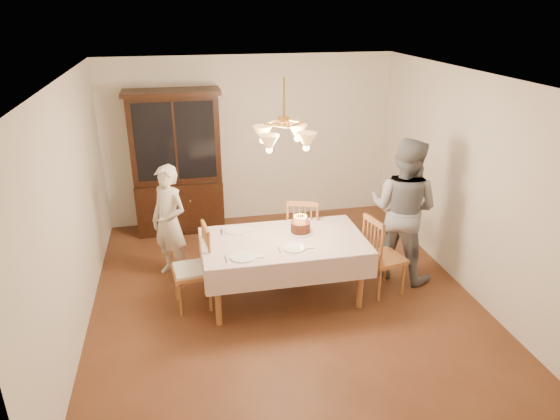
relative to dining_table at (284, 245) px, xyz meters
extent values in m
plane|color=#522A17|center=(0.00, 0.00, -0.68)|extent=(5.00, 5.00, 0.00)
plane|color=white|center=(0.00, 0.00, 1.92)|extent=(5.00, 5.00, 0.00)
plane|color=silver|center=(0.00, 2.50, 0.62)|extent=(4.50, 0.00, 4.50)
plane|color=silver|center=(0.00, -2.50, 0.62)|extent=(4.50, 0.00, 4.50)
plane|color=silver|center=(-2.25, 0.00, 0.62)|extent=(0.00, 5.00, 5.00)
plane|color=silver|center=(2.25, 0.00, 0.62)|extent=(0.00, 5.00, 5.00)
cube|color=#97592C|center=(0.00, 0.00, 0.05)|extent=(1.80, 1.00, 0.04)
cube|color=beige|center=(0.00, 0.00, 0.07)|extent=(1.90, 1.10, 0.01)
cylinder|color=#97592C|center=(-0.82, -0.42, -0.33)|extent=(0.07, 0.07, 0.71)
cylinder|color=#97592C|center=(0.82, -0.42, -0.33)|extent=(0.07, 0.07, 0.71)
cylinder|color=#97592C|center=(-0.82, 0.42, -0.33)|extent=(0.07, 0.07, 0.71)
cylinder|color=#97592C|center=(0.82, 0.42, -0.33)|extent=(0.07, 0.07, 0.71)
cube|color=black|center=(-1.15, 2.23, -0.28)|extent=(1.30, 0.50, 0.80)
cube|color=black|center=(-1.15, 2.28, 0.77)|extent=(1.30, 0.40, 1.30)
cube|color=black|center=(-1.15, 2.08, 0.77)|extent=(1.14, 0.01, 1.14)
cube|color=black|center=(-1.15, 2.23, 1.45)|extent=(1.38, 0.54, 0.06)
cube|color=#97592C|center=(0.42, 0.70, -0.23)|extent=(0.55, 0.54, 0.05)
cube|color=#97592C|center=(0.36, 0.52, 0.29)|extent=(0.39, 0.16, 0.06)
cylinder|color=#97592C|center=(0.65, 0.80, -0.47)|extent=(0.04, 0.04, 0.43)
cylinder|color=#97592C|center=(0.31, 0.92, -0.47)|extent=(0.04, 0.04, 0.43)
cylinder|color=#97592C|center=(0.53, 0.48, -0.47)|extent=(0.04, 0.04, 0.43)
cylinder|color=#97592C|center=(0.19, 0.60, -0.47)|extent=(0.04, 0.04, 0.43)
cube|color=#97592C|center=(-1.08, 0.02, -0.23)|extent=(0.47, 0.48, 0.05)
cube|color=#97592C|center=(-0.89, 0.04, 0.29)|extent=(0.08, 0.40, 0.06)
cylinder|color=#97592C|center=(-1.27, 0.18, -0.47)|extent=(0.04, 0.04, 0.43)
cylinder|color=#97592C|center=(-1.23, -0.18, -0.47)|extent=(0.04, 0.04, 0.43)
cylinder|color=#97592C|center=(-0.93, 0.22, -0.47)|extent=(0.04, 0.04, 0.43)
cylinder|color=#97592C|center=(-0.89, -0.14, -0.47)|extent=(0.04, 0.04, 0.43)
cube|color=silver|center=(-1.08, 0.02, -0.20)|extent=(0.42, 0.44, 0.03)
cube|color=#97592C|center=(1.22, -0.13, -0.23)|extent=(0.50, 0.52, 0.05)
cube|color=#97592C|center=(1.03, -0.17, 0.29)|extent=(0.12, 0.40, 0.06)
cylinder|color=#97592C|center=(1.42, -0.27, -0.47)|extent=(0.04, 0.04, 0.43)
cylinder|color=#97592C|center=(1.35, 0.08, -0.47)|extent=(0.04, 0.04, 0.43)
cylinder|color=#97592C|center=(1.09, -0.34, -0.47)|extent=(0.04, 0.04, 0.43)
cylinder|color=#97592C|center=(1.01, 0.01, -0.47)|extent=(0.04, 0.04, 0.43)
imported|color=#F4E7CE|center=(-1.30, 0.81, 0.06)|extent=(0.63, 0.64, 1.48)
imported|color=slate|center=(1.57, 0.22, 0.23)|extent=(1.12, 1.12, 1.83)
cylinder|color=white|center=(0.24, 0.15, 0.08)|extent=(0.30, 0.30, 0.01)
cylinder|color=#3A190D|center=(0.24, 0.15, 0.15)|extent=(0.23, 0.23, 0.13)
cylinder|color=#598CD8|center=(0.30, 0.15, 0.25)|extent=(0.01, 0.01, 0.07)
sphere|color=#FFB23F|center=(0.30, 0.15, 0.29)|extent=(0.01, 0.01, 0.01)
cylinder|color=pink|center=(0.30, 0.17, 0.25)|extent=(0.01, 0.01, 0.07)
sphere|color=#FFB23F|center=(0.30, 0.17, 0.29)|extent=(0.01, 0.01, 0.01)
cylinder|color=#EACC66|center=(0.29, 0.19, 0.25)|extent=(0.01, 0.01, 0.07)
sphere|color=#FFB23F|center=(0.29, 0.19, 0.29)|extent=(0.01, 0.01, 0.01)
cylinder|color=#598CD8|center=(0.27, 0.21, 0.25)|extent=(0.01, 0.01, 0.07)
sphere|color=#FFB23F|center=(0.27, 0.21, 0.29)|extent=(0.01, 0.01, 0.01)
cylinder|color=pink|center=(0.24, 0.21, 0.25)|extent=(0.01, 0.01, 0.07)
sphere|color=#FFB23F|center=(0.24, 0.21, 0.29)|extent=(0.01, 0.01, 0.01)
cylinder|color=#EACC66|center=(0.22, 0.21, 0.25)|extent=(0.01, 0.01, 0.07)
sphere|color=#FFB23F|center=(0.22, 0.21, 0.29)|extent=(0.01, 0.01, 0.01)
cylinder|color=#598CD8|center=(0.19, 0.20, 0.25)|extent=(0.01, 0.01, 0.07)
sphere|color=#FFB23F|center=(0.19, 0.20, 0.29)|extent=(0.01, 0.01, 0.01)
cylinder|color=pink|center=(0.18, 0.18, 0.25)|extent=(0.01, 0.01, 0.07)
sphere|color=#FFB23F|center=(0.18, 0.18, 0.29)|extent=(0.01, 0.01, 0.01)
cylinder|color=#EACC66|center=(0.17, 0.16, 0.25)|extent=(0.01, 0.01, 0.07)
sphere|color=#FFB23F|center=(0.17, 0.16, 0.29)|extent=(0.01, 0.01, 0.01)
cylinder|color=#598CD8|center=(0.17, 0.13, 0.25)|extent=(0.01, 0.01, 0.07)
sphere|color=#FFB23F|center=(0.17, 0.13, 0.29)|extent=(0.01, 0.01, 0.01)
cylinder|color=pink|center=(0.18, 0.11, 0.25)|extent=(0.01, 0.01, 0.07)
sphere|color=#FFB23F|center=(0.18, 0.11, 0.29)|extent=(0.01, 0.01, 0.01)
cylinder|color=#EACC66|center=(0.19, 0.09, 0.25)|extent=(0.01, 0.01, 0.07)
sphere|color=#FFB23F|center=(0.19, 0.09, 0.29)|extent=(0.01, 0.01, 0.01)
cylinder|color=#598CD8|center=(0.22, 0.08, 0.25)|extent=(0.01, 0.01, 0.07)
sphere|color=#FFB23F|center=(0.22, 0.08, 0.29)|extent=(0.01, 0.01, 0.01)
cylinder|color=pink|center=(0.24, 0.08, 0.25)|extent=(0.01, 0.01, 0.07)
sphere|color=#FFB23F|center=(0.24, 0.08, 0.29)|extent=(0.01, 0.01, 0.01)
cylinder|color=#EACC66|center=(0.27, 0.08, 0.25)|extent=(0.01, 0.01, 0.07)
sphere|color=#FFB23F|center=(0.27, 0.08, 0.29)|extent=(0.01, 0.01, 0.01)
cylinder|color=#598CD8|center=(0.29, 0.10, 0.25)|extent=(0.01, 0.01, 0.07)
sphere|color=#FFB23F|center=(0.29, 0.10, 0.29)|extent=(0.01, 0.01, 0.01)
cylinder|color=pink|center=(0.30, 0.12, 0.25)|extent=(0.01, 0.01, 0.07)
sphere|color=#FFB23F|center=(0.30, 0.12, 0.29)|extent=(0.01, 0.01, 0.01)
cylinder|color=white|center=(-0.53, -0.34, 0.08)|extent=(0.27, 0.27, 0.02)
cube|color=silver|center=(-0.71, -0.34, 0.08)|extent=(0.01, 0.16, 0.01)
cube|color=silver|center=(-0.34, -0.34, 0.08)|extent=(0.10, 0.10, 0.01)
cylinder|color=white|center=(0.07, -0.24, 0.08)|extent=(0.26, 0.26, 0.02)
cube|color=silver|center=(-0.10, -0.24, 0.08)|extent=(0.02, 0.16, 0.01)
cube|color=silver|center=(0.24, -0.24, 0.08)|extent=(0.10, 0.10, 0.01)
cylinder|color=white|center=(-0.51, 0.35, 0.08)|extent=(0.26, 0.26, 0.02)
cube|color=silver|center=(-0.68, 0.35, 0.08)|extent=(0.01, 0.16, 0.01)
cube|color=silver|center=(-0.33, 0.35, 0.08)|extent=(0.10, 0.10, 0.01)
cylinder|color=#BF8C3F|center=(0.00, 0.00, 1.72)|extent=(0.02, 0.02, 0.40)
cylinder|color=#BF8C3F|center=(0.00, 0.00, 1.47)|extent=(0.12, 0.12, 0.10)
cone|color=#D8994C|center=(0.20, 0.20, 1.29)|extent=(0.22, 0.22, 0.18)
sphere|color=#FFD899|center=(0.20, 0.20, 1.22)|extent=(0.07, 0.07, 0.07)
cone|color=#D8994C|center=(-0.20, 0.20, 1.29)|extent=(0.22, 0.22, 0.18)
sphere|color=#FFD899|center=(-0.20, 0.20, 1.22)|extent=(0.07, 0.07, 0.07)
cone|color=#D8994C|center=(-0.20, -0.20, 1.29)|extent=(0.22, 0.22, 0.18)
sphere|color=#FFD899|center=(-0.20, -0.20, 1.22)|extent=(0.07, 0.07, 0.07)
cone|color=#D8994C|center=(0.20, -0.20, 1.29)|extent=(0.22, 0.22, 0.18)
sphere|color=#FFD899|center=(0.20, -0.20, 1.22)|extent=(0.07, 0.07, 0.07)
camera|label=1|loc=(-1.11, -5.09, 2.63)|focal=32.00mm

